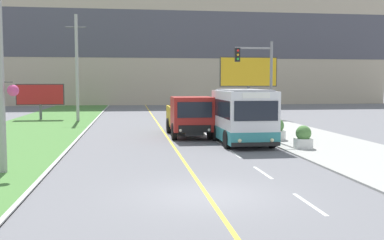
{
  "coord_description": "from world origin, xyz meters",
  "views": [
    {
      "loc": [
        -2.35,
        -13.54,
        3.5
      ],
      "look_at": [
        1.1,
        11.43,
        1.4
      ],
      "focal_mm": 42.0,
      "sensor_mm": 36.0,
      "label": 1
    }
  ],
  "objects_px": {
    "utility_pole_far": "(77,68)",
    "billboard_large": "(248,73)",
    "city_bus": "(243,117)",
    "planter_round_near": "(303,138)",
    "planter_round_second": "(277,130)",
    "dump_truck": "(190,117)",
    "billboard_small": "(40,95)",
    "traffic_light_mast": "(261,78)"
  },
  "relations": [
    {
      "from": "utility_pole_far",
      "to": "billboard_large",
      "type": "xyz_separation_m",
      "value": [
        16.06,
        0.47,
        -0.46
      ]
    },
    {
      "from": "city_bus",
      "to": "planter_round_near",
      "type": "xyz_separation_m",
      "value": [
        2.64,
        -2.41,
        -0.97
      ]
    },
    {
      "from": "utility_pole_far",
      "to": "planter_round_second",
      "type": "xyz_separation_m",
      "value": [
        13.44,
        -15.91,
        -4.22
      ]
    },
    {
      "from": "dump_truck",
      "to": "planter_round_near",
      "type": "bearing_deg",
      "value": -49.4
    },
    {
      "from": "dump_truck",
      "to": "billboard_small",
      "type": "bearing_deg",
      "value": 127.96
    },
    {
      "from": "city_bus",
      "to": "planter_round_near",
      "type": "bearing_deg",
      "value": -42.38
    },
    {
      "from": "city_bus",
      "to": "planter_round_second",
      "type": "height_order",
      "value": "city_bus"
    },
    {
      "from": "city_bus",
      "to": "billboard_large",
      "type": "relative_size",
      "value": 0.93
    },
    {
      "from": "utility_pole_far",
      "to": "planter_round_second",
      "type": "relative_size",
      "value": 7.5
    },
    {
      "from": "dump_truck",
      "to": "billboard_small",
      "type": "distance_m",
      "value": 19.81
    },
    {
      "from": "utility_pole_far",
      "to": "billboard_small",
      "type": "relative_size",
      "value": 2.19
    },
    {
      "from": "city_bus",
      "to": "dump_truck",
      "type": "relative_size",
      "value": 0.82
    },
    {
      "from": "planter_round_second",
      "to": "billboard_small",
      "type": "bearing_deg",
      "value": 133.53
    },
    {
      "from": "city_bus",
      "to": "traffic_light_mast",
      "type": "relative_size",
      "value": 0.93
    },
    {
      "from": "city_bus",
      "to": "billboard_small",
      "type": "bearing_deg",
      "value": 127.4
    },
    {
      "from": "city_bus",
      "to": "planter_round_near",
      "type": "relative_size",
      "value": 4.61
    },
    {
      "from": "billboard_small",
      "to": "billboard_large",
      "type": "bearing_deg",
      "value": -4.72
    },
    {
      "from": "dump_truck",
      "to": "billboard_small",
      "type": "xyz_separation_m",
      "value": [
        -12.17,
        15.6,
        0.99
      ]
    },
    {
      "from": "planter_round_near",
      "to": "billboard_small",
      "type": "bearing_deg",
      "value": 128.72
    },
    {
      "from": "utility_pole_far",
      "to": "planter_round_near",
      "type": "relative_size",
      "value": 8.03
    },
    {
      "from": "dump_truck",
      "to": "planter_round_near",
      "type": "distance_m",
      "value": 7.98
    },
    {
      "from": "billboard_large",
      "to": "planter_round_near",
      "type": "height_order",
      "value": "billboard_large"
    },
    {
      "from": "dump_truck",
      "to": "planter_round_second",
      "type": "bearing_deg",
      "value": -26.04
    },
    {
      "from": "planter_round_near",
      "to": "dump_truck",
      "type": "bearing_deg",
      "value": 130.6
    },
    {
      "from": "city_bus",
      "to": "dump_truck",
      "type": "xyz_separation_m",
      "value": [
        -2.53,
        3.62,
        -0.25
      ]
    },
    {
      "from": "utility_pole_far",
      "to": "traffic_light_mast",
      "type": "distance_m",
      "value": 20.25
    },
    {
      "from": "city_bus",
      "to": "planter_round_second",
      "type": "distance_m",
      "value": 2.85
    },
    {
      "from": "traffic_light_mast",
      "to": "planter_round_near",
      "type": "xyz_separation_m",
      "value": [
        1.3,
        -3.54,
        -3.16
      ]
    },
    {
      "from": "dump_truck",
      "to": "planter_round_second",
      "type": "distance_m",
      "value": 5.54
    },
    {
      "from": "city_bus",
      "to": "traffic_light_mast",
      "type": "bearing_deg",
      "value": 39.96
    },
    {
      "from": "billboard_small",
      "to": "planter_round_near",
      "type": "bearing_deg",
      "value": -51.28
    },
    {
      "from": "planter_round_near",
      "to": "planter_round_second",
      "type": "bearing_deg",
      "value": 93.65
    },
    {
      "from": "dump_truck",
      "to": "city_bus",
      "type": "bearing_deg",
      "value": -55.08
    },
    {
      "from": "dump_truck",
      "to": "billboard_small",
      "type": "height_order",
      "value": "billboard_small"
    },
    {
      "from": "billboard_large",
      "to": "billboard_small",
      "type": "height_order",
      "value": "billboard_large"
    },
    {
      "from": "traffic_light_mast",
      "to": "planter_round_second",
      "type": "bearing_deg",
      "value": 4.49
    },
    {
      "from": "utility_pole_far",
      "to": "planter_round_near",
      "type": "bearing_deg",
      "value": -55.0
    },
    {
      "from": "city_bus",
      "to": "planter_round_second",
      "type": "bearing_deg",
      "value": 26.68
    },
    {
      "from": "dump_truck",
      "to": "traffic_light_mast",
      "type": "xyz_separation_m",
      "value": [
        3.88,
        -2.5,
        2.44
      ]
    },
    {
      "from": "billboard_large",
      "to": "planter_round_second",
      "type": "height_order",
      "value": "billboard_large"
    },
    {
      "from": "city_bus",
      "to": "billboard_small",
      "type": "xyz_separation_m",
      "value": [
        -14.7,
        19.22,
        0.74
      ]
    },
    {
      "from": "billboard_large",
      "to": "planter_round_near",
      "type": "bearing_deg",
      "value": -96.79
    }
  ]
}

